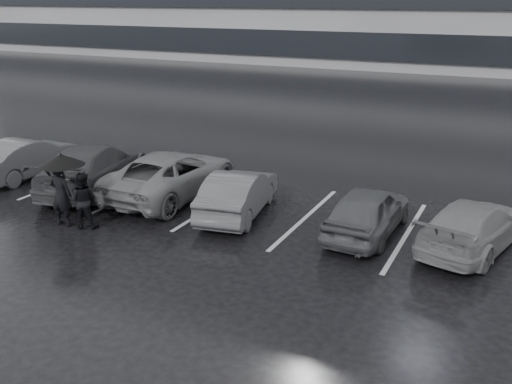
{
  "coord_description": "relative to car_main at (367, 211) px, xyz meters",
  "views": [
    {
      "loc": [
        5.89,
        -11.43,
        5.87
      ],
      "look_at": [
        -0.21,
        1.0,
        1.1
      ],
      "focal_mm": 40.0,
      "sensor_mm": 36.0,
      "label": 1
    }
  ],
  "objects": [
    {
      "name": "ground",
      "position": [
        -2.44,
        -2.14,
        -0.63
      ],
      "size": [
        160.0,
        160.0,
        0.0
      ],
      "primitive_type": "plane",
      "color": "black",
      "rests_on": "ground"
    },
    {
      "name": "umbrella",
      "position": [
        -7.41,
        -2.96,
        1.2
      ],
      "size": [
        1.19,
        1.19,
        2.01
      ],
      "color": "black",
      "rests_on": "ground"
    },
    {
      "name": "stall_stripes",
      "position": [
        -3.24,
        0.36,
        -0.63
      ],
      "size": [
        19.72,
        5.0,
        0.0
      ],
      "color": "#A7A7A9",
      "rests_on": "ground"
    },
    {
      "name": "car_main",
      "position": [
        0.0,
        0.0,
        0.0
      ],
      "size": [
        1.62,
        3.77,
        1.27
      ],
      "primitive_type": "imported",
      "rotation": [
        0.0,
        0.0,
        3.11
      ],
      "color": "black",
      "rests_on": "ground"
    },
    {
      "name": "car_west_a",
      "position": [
        -3.66,
        -0.21,
        0.0
      ],
      "size": [
        2.02,
        4.03,
        1.27
      ],
      "primitive_type": "imported",
      "rotation": [
        0.0,
        0.0,
        3.32
      ],
      "color": "#303032",
      "rests_on": "ground"
    },
    {
      "name": "car_west_b",
      "position": [
        -6.25,
        0.29,
        0.06
      ],
      "size": [
        2.33,
        5.02,
        1.39
      ],
      "primitive_type": "imported",
      "rotation": [
        0.0,
        0.0,
        3.15
      ],
      "color": "#4D4D4F",
      "rests_on": "ground"
    },
    {
      "name": "car_east",
      "position": [
        2.56,
        0.27,
        -0.04
      ],
      "size": [
        2.62,
        4.39,
        1.19
      ],
      "primitive_type": "imported",
      "rotation": [
        0.0,
        0.0,
        2.9
      ],
      "color": "#4D4D4F",
      "rests_on": "ground"
    },
    {
      "name": "car_west_c",
      "position": [
        -8.84,
        -0.23,
        0.09
      ],
      "size": [
        3.26,
        5.38,
        1.46
      ],
      "primitive_type": "imported",
      "rotation": [
        0.0,
        0.0,
        3.4
      ],
      "color": "black",
      "rests_on": "ground"
    },
    {
      "name": "pedestrian_right",
      "position": [
        -6.89,
        -2.88,
        0.13
      ],
      "size": [
        0.9,
        0.81,
        1.52
      ],
      "primitive_type": "imported",
      "rotation": [
        0.0,
        0.0,
        3.53
      ],
      "color": "black",
      "rests_on": "ground"
    },
    {
      "name": "pedestrian_left",
      "position": [
        -7.52,
        -3.01,
        0.23
      ],
      "size": [
        0.68,
        0.49,
        1.74
      ],
      "primitive_type": "imported",
      "rotation": [
        0.0,
        0.0,
        3.26
      ],
      "color": "black",
      "rests_on": "ground"
    },
    {
      "name": "car_west_d",
      "position": [
        -11.85,
        -0.18,
        0.02
      ],
      "size": [
        1.45,
        4.01,
        1.31
      ],
      "primitive_type": "imported",
      "rotation": [
        0.0,
        0.0,
        3.16
      ],
      "color": "#303032",
      "rests_on": "ground"
    }
  ]
}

